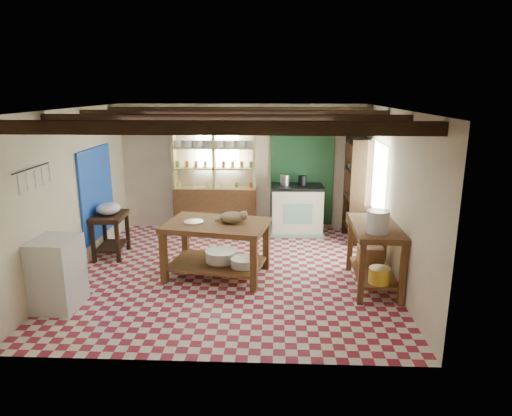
{
  "coord_description": "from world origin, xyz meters",
  "views": [
    {
      "loc": [
        0.7,
        -6.87,
        2.89
      ],
      "look_at": [
        0.39,
        0.3,
        1.01
      ],
      "focal_mm": 32.0,
      "sensor_mm": 36.0,
      "label": 1
    }
  ],
  "objects_px": {
    "cat": "(233,217)",
    "work_table": "(217,249)",
    "stove": "(297,209)",
    "right_counter": "(374,256)",
    "white_cabinet": "(57,273)",
    "prep_table": "(111,235)"
  },
  "relations": [
    {
      "from": "stove",
      "to": "white_cabinet",
      "type": "relative_size",
      "value": 1.06
    },
    {
      "from": "work_table",
      "to": "white_cabinet",
      "type": "distance_m",
      "value": 2.32
    },
    {
      "from": "work_table",
      "to": "cat",
      "type": "xyz_separation_m",
      "value": [
        0.25,
        0.0,
        0.53
      ]
    },
    {
      "from": "white_cabinet",
      "to": "right_counter",
      "type": "relative_size",
      "value": 0.73
    },
    {
      "from": "stove",
      "to": "cat",
      "type": "height_order",
      "value": "cat"
    },
    {
      "from": "cat",
      "to": "right_counter",
      "type": "bearing_deg",
      "value": -7.89
    },
    {
      "from": "white_cabinet",
      "to": "right_counter",
      "type": "distance_m",
      "value": 4.48
    },
    {
      "from": "work_table",
      "to": "cat",
      "type": "relative_size",
      "value": 3.95
    },
    {
      "from": "right_counter",
      "to": "stove",
      "type": "bearing_deg",
      "value": 113.5
    },
    {
      "from": "stove",
      "to": "white_cabinet",
      "type": "bearing_deg",
      "value": -135.96
    },
    {
      "from": "work_table",
      "to": "right_counter",
      "type": "relative_size",
      "value": 1.15
    },
    {
      "from": "prep_table",
      "to": "white_cabinet",
      "type": "distance_m",
      "value": 1.97
    },
    {
      "from": "work_table",
      "to": "cat",
      "type": "bearing_deg",
      "value": 11.31
    },
    {
      "from": "stove",
      "to": "cat",
      "type": "distance_m",
      "value": 2.56
    },
    {
      "from": "stove",
      "to": "right_counter",
      "type": "bearing_deg",
      "value": -69.69
    },
    {
      "from": "prep_table",
      "to": "work_table",
      "type": "bearing_deg",
      "value": -25.2
    },
    {
      "from": "work_table",
      "to": "white_cabinet",
      "type": "bearing_deg",
      "value": -139.46
    },
    {
      "from": "stove",
      "to": "cat",
      "type": "xyz_separation_m",
      "value": [
        -1.1,
        -2.27,
        0.46
      ]
    },
    {
      "from": "white_cabinet",
      "to": "cat",
      "type": "height_order",
      "value": "cat"
    },
    {
      "from": "white_cabinet",
      "to": "cat",
      "type": "xyz_separation_m",
      "value": [
        2.26,
        1.17,
        0.48
      ]
    },
    {
      "from": "stove",
      "to": "cat",
      "type": "relative_size",
      "value": 2.63
    },
    {
      "from": "cat",
      "to": "work_table",
      "type": "bearing_deg",
      "value": -178.69
    }
  ]
}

